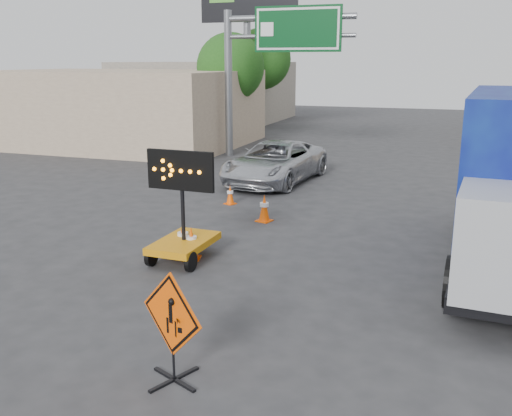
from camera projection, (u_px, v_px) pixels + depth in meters
The scene contains 14 objects.
ground at pixel (187, 341), 9.54m from camera, with size 100.00×100.00×0.00m, color #2D2D30.
storefront_left_near at pixel (118, 107), 31.80m from camera, with size 14.00×10.00×4.00m, color #C2AC8C.
storefront_left_far at pixel (205, 91), 44.85m from camera, with size 12.00×10.00×4.40m, color #A39887.
highway_gantry at pixel (270, 48), 26.08m from camera, with size 6.18×0.38×6.90m.
billboard at pixel (249, 12), 33.99m from camera, with size 6.10×0.54×9.85m.
tree_left_near at pixel (230, 67), 31.15m from camera, with size 3.71×3.71×6.03m.
tree_left_far at pixel (261, 59), 38.66m from camera, with size 4.10×4.10×6.66m.
construction_sign at pixel (172, 325), 8.13m from camera, with size 1.18×0.85×1.69m.
arrow_board at pixel (184, 236), 13.27m from camera, with size 1.65×1.86×2.60m.
pickup_truck at pixel (275, 162), 21.78m from camera, with size 2.56×5.55×1.54m, color silver.
cone_a at pixel (191, 243), 13.38m from camera, with size 0.48×0.48×0.79m.
cone_b at pixel (183, 239), 13.63m from camera, with size 0.45×0.45×0.81m.
cone_c at pixel (264, 208), 16.51m from camera, with size 0.49×0.49×0.79m.
cone_d at pixel (230, 195), 18.52m from camera, with size 0.42×0.42×0.63m.
Camera 1 is at (3.98, -7.79, 4.56)m, focal length 40.00 mm.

